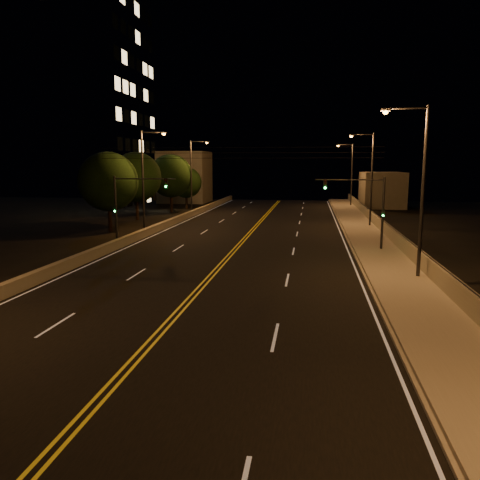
# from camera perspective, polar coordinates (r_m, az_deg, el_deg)

# --- Properties ---
(road) EXTENTS (18.00, 120.00, 0.02)m
(road) POSITION_cam_1_polar(r_m,az_deg,el_deg) (27.92, -3.45, -4.30)
(road) COLOR black
(road) RESTS_ON ground
(sidewalk) EXTENTS (3.60, 120.00, 0.30)m
(sidewalk) POSITION_cam_1_polar(r_m,az_deg,el_deg) (27.76, 18.98, -4.58)
(sidewalk) COLOR #9E9784
(sidewalk) RESTS_ON ground
(curb) EXTENTS (0.14, 120.00, 0.15)m
(curb) POSITION_cam_1_polar(r_m,az_deg,el_deg) (27.50, 15.13, -4.68)
(curb) COLOR #9E9784
(curb) RESTS_ON ground
(parapet_wall) EXTENTS (0.30, 120.00, 1.00)m
(parapet_wall) POSITION_cam_1_polar(r_m,az_deg,el_deg) (27.97, 22.38, -3.31)
(parapet_wall) COLOR gray
(parapet_wall) RESTS_ON sidewalk
(jersey_barrier) EXTENTS (0.45, 120.00, 0.73)m
(jersey_barrier) POSITION_cam_1_polar(r_m,az_deg,el_deg) (31.05, -20.24, -2.81)
(jersey_barrier) COLOR gray
(jersey_barrier) RESTS_ON ground
(distant_building_right) EXTENTS (6.00, 10.00, 5.34)m
(distant_building_right) POSITION_cam_1_polar(r_m,az_deg,el_deg) (76.01, 16.88, 5.91)
(distant_building_right) COLOR gray
(distant_building_right) RESTS_ON ground
(distant_building_left) EXTENTS (8.00, 8.00, 8.67)m
(distant_building_left) POSITION_cam_1_polar(r_m,az_deg,el_deg) (82.30, -6.72, 7.62)
(distant_building_left) COLOR gray
(distant_building_left) RESTS_ON ground
(parapet_rail) EXTENTS (0.06, 120.00, 0.06)m
(parapet_rail) POSITION_cam_1_polar(r_m,az_deg,el_deg) (27.86, 22.45, -2.24)
(parapet_rail) COLOR black
(parapet_rail) RESTS_ON parapet_wall
(lane_markings) EXTENTS (17.32, 116.00, 0.00)m
(lane_markings) POSITION_cam_1_polar(r_m,az_deg,el_deg) (27.85, -3.48, -4.31)
(lane_markings) COLOR silver
(lane_markings) RESTS_ON road
(streetlight_1) EXTENTS (2.55, 0.28, 9.65)m
(streetlight_1) POSITION_cam_1_polar(r_m,az_deg,el_deg) (27.58, 20.93, 6.57)
(streetlight_1) COLOR #2D2D33
(streetlight_1) RESTS_ON ground
(streetlight_2) EXTENTS (2.55, 0.28, 9.65)m
(streetlight_2) POSITION_cam_1_polar(r_m,az_deg,el_deg) (49.81, 15.49, 7.75)
(streetlight_2) COLOR #2D2D33
(streetlight_2) RESTS_ON ground
(streetlight_3) EXTENTS (2.55, 0.28, 9.65)m
(streetlight_3) POSITION_cam_1_polar(r_m,az_deg,el_deg) (74.10, 13.28, 8.21)
(streetlight_3) COLOR #2D2D33
(streetlight_3) RESTS_ON ground
(streetlight_5) EXTENTS (2.55, 0.28, 9.65)m
(streetlight_5) POSITION_cam_1_polar(r_m,az_deg,el_deg) (45.78, -11.47, 7.80)
(streetlight_5) COLOR #2D2D33
(streetlight_5) RESTS_ON ground
(streetlight_6) EXTENTS (2.55, 0.28, 9.65)m
(streetlight_6) POSITION_cam_1_polar(r_m,az_deg,el_deg) (63.25, -5.75, 8.28)
(streetlight_6) COLOR #2D2D33
(streetlight_6) RESTS_ON ground
(traffic_signal_right) EXTENTS (5.11, 0.31, 5.60)m
(traffic_signal_right) POSITION_cam_1_polar(r_m,az_deg,el_deg) (35.94, 15.39, 4.19)
(traffic_signal_right) COLOR #2D2D33
(traffic_signal_right) RESTS_ON ground
(traffic_signal_left) EXTENTS (5.11, 0.31, 5.60)m
(traffic_signal_left) POSITION_cam_1_polar(r_m,az_deg,el_deg) (38.52, -13.49, 4.58)
(traffic_signal_left) COLOR #2D2D33
(traffic_signal_left) RESTS_ON ground
(overhead_wires) EXTENTS (22.00, 0.03, 0.83)m
(overhead_wires) POSITION_cam_1_polar(r_m,az_deg,el_deg) (36.50, -0.39, 10.58)
(overhead_wires) COLOR black
(building_tower) EXTENTS (24.00, 15.00, 29.57)m
(building_tower) POSITION_cam_1_polar(r_m,az_deg,el_deg) (70.35, -21.97, 14.84)
(building_tower) COLOR gray
(building_tower) RESTS_ON ground
(tree_0) EXTENTS (5.72, 5.72, 7.75)m
(tree_0) POSITION_cam_1_polar(r_m,az_deg,el_deg) (47.20, -15.75, 6.88)
(tree_0) COLOR black
(tree_0) RESTS_ON ground
(tree_1) EXTENTS (5.88, 5.88, 7.97)m
(tree_1) POSITION_cam_1_polar(r_m,az_deg,el_deg) (56.63, -12.56, 7.48)
(tree_1) COLOR black
(tree_1) RESTS_ON ground
(tree_2) EXTENTS (5.83, 5.83, 7.91)m
(tree_2) POSITION_cam_1_polar(r_m,az_deg,el_deg) (64.54, -8.44, 7.74)
(tree_2) COLOR black
(tree_2) RESTS_ON ground
(tree_3) EXTENTS (4.55, 4.55, 6.16)m
(tree_3) POSITION_cam_1_polar(r_m,az_deg,el_deg) (69.53, -6.58, 6.97)
(tree_3) COLOR black
(tree_3) RESTS_ON ground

